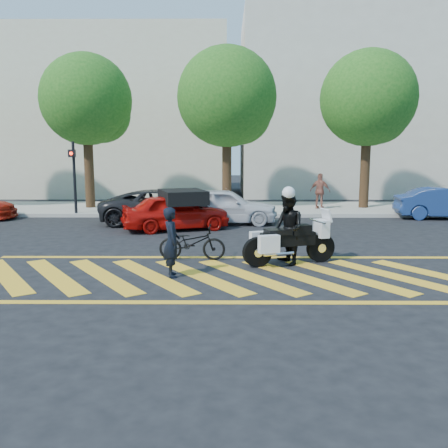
{
  "coord_description": "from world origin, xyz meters",
  "views": [
    {
      "loc": [
        0.0,
        -10.42,
        2.81
      ],
      "look_at": [
        -0.06,
        0.93,
        1.05
      ],
      "focal_mm": 38.0,
      "sensor_mm": 36.0,
      "label": 1
    }
  ],
  "objects_px": {
    "officer_bike": "(172,242)",
    "bicycle": "(192,243)",
    "parked_mid_right": "(224,206)",
    "police_motorcycle": "(288,241)",
    "parked_mid_left": "(163,207)",
    "red_convertible": "(176,212)",
    "officer_moto": "(288,229)",
    "parked_right": "(445,203)"
  },
  "relations": [
    {
      "from": "bicycle",
      "to": "parked_mid_right",
      "type": "bearing_deg",
      "value": -5.13
    },
    {
      "from": "bicycle",
      "to": "red_convertible",
      "type": "xyz_separation_m",
      "value": [
        -0.93,
        4.74,
        0.2
      ]
    },
    {
      "from": "officer_bike",
      "to": "bicycle",
      "type": "relative_size",
      "value": 0.92
    },
    {
      "from": "police_motorcycle",
      "to": "red_convertible",
      "type": "height_order",
      "value": "red_convertible"
    },
    {
      "from": "red_convertible",
      "to": "officer_moto",
      "type": "bearing_deg",
      "value": -166.35
    },
    {
      "from": "police_motorcycle",
      "to": "parked_right",
      "type": "xyz_separation_m",
      "value": [
        7.55,
        8.07,
        0.06
      ]
    },
    {
      "from": "officer_moto",
      "to": "red_convertible",
      "type": "height_order",
      "value": "officer_moto"
    },
    {
      "from": "bicycle",
      "to": "parked_right",
      "type": "distance_m",
      "value": 12.54
    },
    {
      "from": "police_motorcycle",
      "to": "parked_mid_left",
      "type": "height_order",
      "value": "parked_mid_left"
    },
    {
      "from": "officer_bike",
      "to": "parked_mid_right",
      "type": "relative_size",
      "value": 0.38
    },
    {
      "from": "parked_mid_right",
      "to": "parked_right",
      "type": "bearing_deg",
      "value": -80.64
    },
    {
      "from": "police_motorcycle",
      "to": "officer_moto",
      "type": "bearing_deg",
      "value": 127.87
    },
    {
      "from": "police_motorcycle",
      "to": "red_convertible",
      "type": "distance_m",
      "value": 6.21
    },
    {
      "from": "bicycle",
      "to": "parked_right",
      "type": "xyz_separation_m",
      "value": [
        9.98,
        7.58,
        0.2
      ]
    },
    {
      "from": "bicycle",
      "to": "officer_moto",
      "type": "relative_size",
      "value": 0.96
    },
    {
      "from": "police_motorcycle",
      "to": "officer_moto",
      "type": "relative_size",
      "value": 1.33
    },
    {
      "from": "red_convertible",
      "to": "officer_bike",
      "type": "bearing_deg",
      "value": 166.32
    },
    {
      "from": "officer_bike",
      "to": "bicycle",
      "type": "bearing_deg",
      "value": -25.3
    },
    {
      "from": "bicycle",
      "to": "parked_mid_left",
      "type": "distance_m",
      "value": 6.39
    },
    {
      "from": "officer_moto",
      "to": "parked_right",
      "type": "height_order",
      "value": "officer_moto"
    },
    {
      "from": "officer_moto",
      "to": "red_convertible",
      "type": "relative_size",
      "value": 0.47
    },
    {
      "from": "officer_bike",
      "to": "parked_mid_left",
      "type": "bearing_deg",
      "value": -4.62
    },
    {
      "from": "parked_mid_right",
      "to": "officer_bike",
      "type": "bearing_deg",
      "value": 172.47
    },
    {
      "from": "bicycle",
      "to": "parked_right",
      "type": "bearing_deg",
      "value": -50.56
    },
    {
      "from": "parked_mid_right",
      "to": "police_motorcycle",
      "type": "bearing_deg",
      "value": -165.53
    },
    {
      "from": "bicycle",
      "to": "parked_mid_left",
      "type": "bearing_deg",
      "value": 16.67
    },
    {
      "from": "officer_moto",
      "to": "police_motorcycle",
      "type": "bearing_deg",
      "value": 37.87
    },
    {
      "from": "red_convertible",
      "to": "parked_right",
      "type": "distance_m",
      "value": 11.27
    },
    {
      "from": "officer_bike",
      "to": "red_convertible",
      "type": "bearing_deg",
      "value": -8.47
    },
    {
      "from": "red_convertible",
      "to": "parked_mid_right",
      "type": "distance_m",
      "value": 2.25
    },
    {
      "from": "police_motorcycle",
      "to": "parked_right",
      "type": "height_order",
      "value": "parked_right"
    },
    {
      "from": "red_convertible",
      "to": "parked_mid_right",
      "type": "relative_size",
      "value": 0.93
    },
    {
      "from": "red_convertible",
      "to": "parked_right",
      "type": "bearing_deg",
      "value": -94.37
    },
    {
      "from": "parked_mid_left",
      "to": "parked_mid_right",
      "type": "relative_size",
      "value": 1.16
    },
    {
      "from": "officer_bike",
      "to": "parked_mid_right",
      "type": "xyz_separation_m",
      "value": [
        1.13,
        7.83,
        -0.09
      ]
    },
    {
      "from": "officer_moto",
      "to": "parked_mid_right",
      "type": "xyz_separation_m",
      "value": [
        -1.62,
        6.66,
        -0.2
      ]
    },
    {
      "from": "officer_bike",
      "to": "parked_right",
      "type": "xyz_separation_m",
      "value": [
        10.32,
        9.23,
        -0.13
      ]
    },
    {
      "from": "officer_bike",
      "to": "bicycle",
      "type": "distance_m",
      "value": 1.71
    },
    {
      "from": "parked_mid_right",
      "to": "bicycle",
      "type": "bearing_deg",
      "value": 173.36
    },
    {
      "from": "parked_mid_left",
      "to": "parked_right",
      "type": "distance_m",
      "value": 11.66
    },
    {
      "from": "red_convertible",
      "to": "bicycle",
      "type": "bearing_deg",
      "value": 172.08
    },
    {
      "from": "parked_right",
      "to": "parked_mid_right",
      "type": "bearing_deg",
      "value": 104.77
    }
  ]
}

